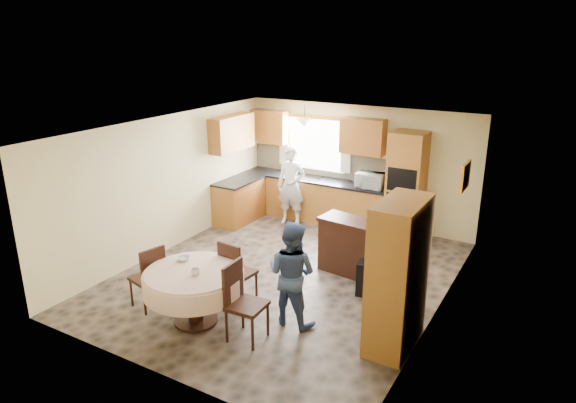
# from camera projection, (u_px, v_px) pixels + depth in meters

# --- Properties ---
(floor) EXTENTS (5.00, 6.00, 0.01)m
(floor) POSITION_uv_depth(u_px,v_px,m) (285.00, 276.00, 8.63)
(floor) COLOR brown
(floor) RESTS_ON ground
(ceiling) EXTENTS (5.00, 6.00, 0.01)m
(ceiling) POSITION_uv_depth(u_px,v_px,m) (285.00, 128.00, 7.84)
(ceiling) COLOR white
(ceiling) RESTS_ON wall_back
(wall_back) EXTENTS (5.00, 0.02, 2.50)m
(wall_back) POSITION_uv_depth(u_px,v_px,m) (358.00, 165.00, 10.70)
(wall_back) COLOR #D4C488
(wall_back) RESTS_ON floor
(wall_front) EXTENTS (5.00, 0.02, 2.50)m
(wall_front) POSITION_uv_depth(u_px,v_px,m) (151.00, 280.00, 5.78)
(wall_front) COLOR #D4C488
(wall_front) RESTS_ON floor
(wall_left) EXTENTS (0.02, 6.00, 2.50)m
(wall_left) POSITION_uv_depth(u_px,v_px,m) (168.00, 184.00, 9.43)
(wall_left) COLOR #D4C488
(wall_left) RESTS_ON floor
(wall_right) EXTENTS (0.02, 6.00, 2.50)m
(wall_right) POSITION_uv_depth(u_px,v_px,m) (442.00, 235.00, 7.05)
(wall_right) COLOR #D4C488
(wall_right) RESTS_ON floor
(window) EXTENTS (1.40, 0.03, 1.10)m
(window) POSITION_uv_depth(u_px,v_px,m) (315.00, 144.00, 11.05)
(window) COLOR white
(window) RESTS_ON wall_back
(curtain_left) EXTENTS (0.22, 0.02, 1.15)m
(curtain_left) POSITION_uv_depth(u_px,v_px,m) (284.00, 139.00, 11.35)
(curtain_left) COLOR white
(curtain_left) RESTS_ON wall_back
(curtain_right) EXTENTS (0.22, 0.02, 1.15)m
(curtain_right) POSITION_uv_depth(u_px,v_px,m) (346.00, 146.00, 10.64)
(curtain_right) COLOR white
(curtain_right) RESTS_ON wall_back
(base_cab_back) EXTENTS (3.30, 0.60, 0.88)m
(base_cab_back) POSITION_uv_depth(u_px,v_px,m) (314.00, 200.00, 11.12)
(base_cab_back) COLOR #C28133
(base_cab_back) RESTS_ON floor
(counter_back) EXTENTS (3.30, 0.64, 0.04)m
(counter_back) POSITION_uv_depth(u_px,v_px,m) (315.00, 179.00, 10.97)
(counter_back) COLOR black
(counter_back) RESTS_ON base_cab_back
(base_cab_left) EXTENTS (0.60, 1.20, 0.88)m
(base_cab_left) POSITION_uv_depth(u_px,v_px,m) (239.00, 201.00, 11.02)
(base_cab_left) COLOR #C28133
(base_cab_left) RESTS_ON floor
(counter_left) EXTENTS (0.64, 1.20, 0.04)m
(counter_left) POSITION_uv_depth(u_px,v_px,m) (239.00, 181.00, 10.87)
(counter_left) COLOR black
(counter_left) RESTS_ON base_cab_left
(backsplash) EXTENTS (3.30, 0.02, 0.55)m
(backsplash) POSITION_uv_depth(u_px,v_px,m) (321.00, 164.00, 11.12)
(backsplash) COLOR tan
(backsplash) RESTS_ON wall_back
(wall_cab_left) EXTENTS (0.85, 0.33, 0.72)m
(wall_cab_left) POSITION_uv_depth(u_px,v_px,m) (270.00, 127.00, 11.33)
(wall_cab_left) COLOR #AD6D2B
(wall_cab_left) RESTS_ON wall_back
(wall_cab_right) EXTENTS (0.90, 0.33, 0.72)m
(wall_cab_right) POSITION_uv_depth(u_px,v_px,m) (363.00, 136.00, 10.29)
(wall_cab_right) COLOR #AD6D2B
(wall_cab_right) RESTS_ON wall_back
(wall_cab_side) EXTENTS (0.33, 1.20, 0.72)m
(wall_cab_side) POSITION_uv_depth(u_px,v_px,m) (232.00, 133.00, 10.62)
(wall_cab_side) COLOR #AD6D2B
(wall_cab_side) RESTS_ON wall_left
(oven_tower) EXTENTS (0.66, 0.62, 2.12)m
(oven_tower) POSITION_uv_depth(u_px,v_px,m) (406.00, 186.00, 9.96)
(oven_tower) COLOR #C28133
(oven_tower) RESTS_ON floor
(oven_upper) EXTENTS (0.56, 0.01, 0.45)m
(oven_upper) POSITION_uv_depth(u_px,v_px,m) (402.00, 180.00, 9.64)
(oven_upper) COLOR black
(oven_upper) RESTS_ON oven_tower
(oven_lower) EXTENTS (0.56, 0.01, 0.45)m
(oven_lower) POSITION_uv_depth(u_px,v_px,m) (400.00, 205.00, 9.80)
(oven_lower) COLOR black
(oven_lower) RESTS_ON oven_tower
(pendant) EXTENTS (0.36, 0.36, 0.18)m
(pendant) POSITION_uv_depth(u_px,v_px,m) (305.00, 123.00, 10.49)
(pendant) COLOR beige
(pendant) RESTS_ON ceiling
(sideboard) EXTENTS (1.30, 0.67, 0.89)m
(sideboard) POSITION_uv_depth(u_px,v_px,m) (355.00, 249.00, 8.58)
(sideboard) COLOR #371A0F
(sideboard) RESTS_ON floor
(space_heater) EXTENTS (0.43, 0.33, 0.54)m
(space_heater) POSITION_uv_depth(u_px,v_px,m) (370.00, 279.00, 7.92)
(space_heater) COLOR black
(space_heater) RESTS_ON floor
(cupboard) EXTENTS (0.52, 1.04, 1.98)m
(cupboard) POSITION_uv_depth(u_px,v_px,m) (398.00, 275.00, 6.46)
(cupboard) COLOR #C28133
(cupboard) RESTS_ON floor
(dining_table) EXTENTS (1.39, 1.39, 0.79)m
(dining_table) POSITION_uv_depth(u_px,v_px,m) (194.00, 282.00, 7.08)
(dining_table) COLOR #371A0F
(dining_table) RESTS_ON floor
(chair_left) EXTENTS (0.51, 0.51, 0.98)m
(chair_left) POSITION_uv_depth(u_px,v_px,m) (150.00, 275.00, 7.47)
(chair_left) COLOR #371A0F
(chair_left) RESTS_ON floor
(chair_back) EXTENTS (0.47, 0.47, 1.01)m
(chair_back) POSITION_uv_depth(u_px,v_px,m) (235.00, 270.00, 7.59)
(chair_back) COLOR #371A0F
(chair_back) RESTS_ON floor
(chair_right) EXTENTS (0.48, 0.48, 1.07)m
(chair_right) POSITION_uv_depth(u_px,v_px,m) (241.00, 298.00, 6.73)
(chair_right) COLOR #371A0F
(chair_right) RESTS_ON floor
(framed_picture) EXTENTS (0.06, 0.53, 0.44)m
(framed_picture) POSITION_uv_depth(u_px,v_px,m) (465.00, 176.00, 8.03)
(framed_picture) COLOR gold
(framed_picture) RESTS_ON wall_right
(microwave) EXTENTS (0.57, 0.40, 0.31)m
(microwave) POSITION_uv_depth(u_px,v_px,m) (370.00, 180.00, 10.27)
(microwave) COLOR silver
(microwave) RESTS_ON counter_back
(person_sink) EXTENTS (0.67, 0.50, 1.66)m
(person_sink) POSITION_uv_depth(u_px,v_px,m) (291.00, 186.00, 10.75)
(person_sink) COLOR silver
(person_sink) RESTS_ON floor
(person_dining) EXTENTS (0.75, 0.59, 1.50)m
(person_dining) POSITION_uv_depth(u_px,v_px,m) (292.00, 274.00, 7.04)
(person_dining) COLOR #364976
(person_dining) RESTS_ON floor
(bowl_sideboard) EXTENTS (0.30, 0.30, 0.06)m
(bowl_sideboard) POSITION_uv_depth(u_px,v_px,m) (344.00, 220.00, 8.53)
(bowl_sideboard) COLOR #B2B2B2
(bowl_sideboard) RESTS_ON sideboard
(bottle_sideboard) EXTENTS (0.15, 0.15, 0.31)m
(bottle_sideboard) POSITION_uv_depth(u_px,v_px,m) (370.00, 218.00, 8.28)
(bottle_sideboard) COLOR silver
(bottle_sideboard) RESTS_ON sideboard
(cup_table) EXTENTS (0.13, 0.13, 0.09)m
(cup_table) POSITION_uv_depth(u_px,v_px,m) (196.00, 272.00, 6.89)
(cup_table) COLOR #B2B2B2
(cup_table) RESTS_ON dining_table
(bowl_table) EXTENTS (0.18, 0.18, 0.06)m
(bowl_table) POSITION_uv_depth(u_px,v_px,m) (183.00, 259.00, 7.33)
(bowl_table) COLOR #B2B2B2
(bowl_table) RESTS_ON dining_table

